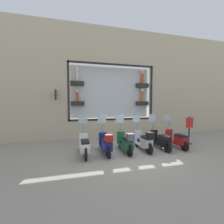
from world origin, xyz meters
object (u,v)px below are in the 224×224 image
(scooter_red_0, at_px, (177,139))
(scooter_white_5, at_px, (85,146))
(scooter_green_3, at_px, (126,142))
(scooter_silver_2, at_px, (144,141))
(scooter_black_1, at_px, (161,140))
(scooter_navy_4, at_px, (106,144))
(shop_sign_post, at_px, (189,129))

(scooter_red_0, distance_m, scooter_white_5, 4.56)
(scooter_green_3, bearing_deg, scooter_silver_2, -90.03)
(scooter_red_0, height_order, scooter_black_1, scooter_black_1)
(scooter_black_1, distance_m, scooter_navy_4, 2.74)
(scooter_red_0, distance_m, shop_sign_post, 1.25)
(shop_sign_post, bearing_deg, scooter_green_3, 97.21)
(scooter_silver_2, distance_m, scooter_navy_4, 1.82)
(scooter_silver_2, relative_size, scooter_green_3, 1.00)
(scooter_red_0, bearing_deg, scooter_silver_2, 91.80)
(scooter_navy_4, bearing_deg, scooter_black_1, -88.79)
(scooter_navy_4, bearing_deg, scooter_silver_2, -90.09)
(scooter_black_1, height_order, shop_sign_post, scooter_black_1)
(scooter_white_5, bearing_deg, scooter_red_0, -90.03)
(scooter_navy_4, bearing_deg, scooter_red_0, -89.15)
(scooter_red_0, relative_size, scooter_black_1, 1.00)
(scooter_silver_2, distance_m, shop_sign_post, 3.00)
(scooter_black_1, bearing_deg, scooter_white_5, 90.01)
(scooter_silver_2, bearing_deg, scooter_white_5, 88.75)
(scooter_red_0, bearing_deg, scooter_black_1, 89.79)
(shop_sign_post, bearing_deg, scooter_red_0, 111.08)
(scooter_white_5, bearing_deg, scooter_navy_4, -93.57)
(scooter_navy_4, xyz_separation_m, shop_sign_post, (0.48, -4.76, 0.32))
(scooter_green_3, distance_m, scooter_white_5, 1.82)
(scooter_green_3, xyz_separation_m, scooter_navy_4, (0.00, 0.91, 0.00))
(scooter_red_0, distance_m, scooter_navy_4, 3.65)
(scooter_white_5, height_order, shop_sign_post, scooter_white_5)
(scooter_white_5, distance_m, shop_sign_post, 5.70)
(scooter_silver_2, relative_size, shop_sign_post, 1.20)
(scooter_silver_2, bearing_deg, scooter_black_1, -86.20)
(scooter_green_3, relative_size, scooter_white_5, 1.00)
(scooter_green_3, xyz_separation_m, shop_sign_post, (0.49, -3.85, 0.33))
(scooter_navy_4, height_order, scooter_white_5, scooter_navy_4)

